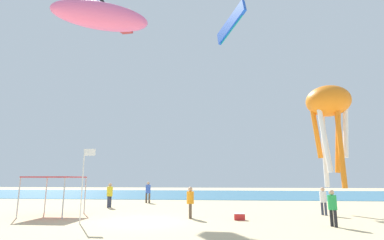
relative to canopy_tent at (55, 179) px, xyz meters
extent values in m
cube|color=#D1BA8C|center=(6.00, -1.72, -2.20)|extent=(110.00, 110.00, 0.10)
cube|color=teal|center=(6.00, 25.44, -2.14)|extent=(110.00, 23.83, 0.03)
cylinder|color=#B2B2B7|center=(-1.32, -1.34, -1.04)|extent=(0.07, 0.07, 2.22)
cylinder|color=#B2B2B7|center=(1.32, -1.34, -1.04)|extent=(0.07, 0.07, 2.22)
cylinder|color=#B2B2B7|center=(-1.32, 1.34, -1.04)|extent=(0.07, 0.07, 2.22)
cylinder|color=#B2B2B7|center=(1.32, 1.34, -1.04)|extent=(0.07, 0.07, 2.22)
cube|color=red|center=(0.00, 0.00, 0.10)|extent=(2.71, 2.75, 0.06)
cylinder|color=black|center=(15.05, -2.58, -1.77)|extent=(0.15, 0.15, 0.76)
cylinder|color=black|center=(15.13, -2.87, -1.77)|extent=(0.15, 0.15, 0.76)
cylinder|color=green|center=(15.09, -2.72, -1.07)|extent=(0.39, 0.39, 0.66)
sphere|color=tan|center=(15.09, -2.72, -0.61)|extent=(0.25, 0.25, 0.25)
cylinder|color=#33384C|center=(16.18, 1.65, -1.78)|extent=(0.15, 0.15, 0.75)
cylinder|color=#33384C|center=(16.06, 1.92, -1.78)|extent=(0.15, 0.15, 0.75)
cylinder|color=white|center=(16.12, 1.79, -1.08)|extent=(0.39, 0.39, 0.65)
sphere|color=tan|center=(16.12, 1.79, -0.63)|extent=(0.24, 0.24, 0.24)
cylinder|color=brown|center=(3.21, 9.87, -1.73)|extent=(0.17, 0.17, 0.85)
cylinder|color=brown|center=(3.52, 9.75, -1.73)|extent=(0.17, 0.17, 0.85)
cylinder|color=blue|center=(3.36, 9.81, -0.93)|extent=(0.44, 0.44, 0.74)
sphere|color=tan|center=(3.36, 9.81, -0.43)|extent=(0.28, 0.28, 0.28)
cylinder|color=#33384C|center=(1.52, 5.38, -1.74)|extent=(0.16, 0.16, 0.83)
cylinder|color=#33384C|center=(1.47, 5.06, -1.74)|extent=(0.16, 0.16, 0.83)
cylinder|color=yellow|center=(1.50, 5.22, -0.96)|extent=(0.43, 0.43, 0.72)
sphere|color=tan|center=(1.50, 5.22, -0.46)|extent=(0.27, 0.27, 0.27)
cylinder|color=brown|center=(8.24, -0.20, -1.76)|extent=(0.15, 0.15, 0.78)
cylinder|color=brown|center=(8.25, -0.50, -1.76)|extent=(0.15, 0.15, 0.78)
cylinder|color=orange|center=(8.24, -0.35, -1.03)|extent=(0.41, 0.41, 0.68)
sphere|color=tan|center=(8.24, -0.35, -0.57)|extent=(0.25, 0.25, 0.25)
cylinder|color=silver|center=(3.05, -2.85, -0.32)|extent=(0.06, 0.06, 3.66)
cube|color=white|center=(3.35, -2.85, 1.33)|extent=(0.55, 0.02, 0.35)
cube|color=red|center=(10.92, -0.80, -1.99)|extent=(0.56, 0.36, 0.32)
cube|color=white|center=(10.92, -0.80, -1.82)|extent=(0.57, 0.37, 0.03)
ellipsoid|color=pink|center=(1.50, 1.67, 11.62)|extent=(7.13, 4.83, 2.18)
cone|color=black|center=(1.50, 1.67, 12.69)|extent=(1.35, 1.38, 0.81)
ellipsoid|color=orange|center=(17.00, 2.06, 4.96)|extent=(3.40, 3.40, 1.99)
cylinder|color=orange|center=(16.19, 2.29, 2.81)|extent=(0.60, 0.39, 3.08)
cylinder|color=white|center=(16.40, 1.47, 2.36)|extent=(0.59, 0.58, 4.00)
cylinder|color=orange|center=(17.21, 1.24, 1.90)|extent=(0.43, 0.78, 4.91)
cylinder|color=white|center=(17.81, 1.83, 2.81)|extent=(0.60, 0.39, 3.08)
cylinder|color=orange|center=(17.61, 2.64, 2.36)|extent=(0.59, 0.58, 4.00)
cylinder|color=white|center=(16.80, 2.87, 1.90)|extent=(0.43, 0.78, 4.91)
cube|color=blue|center=(11.64, 19.25, 20.12)|extent=(3.75, 5.81, 3.98)
cube|color=teal|center=(11.64, 19.25, 19.25)|extent=(2.84, 4.33, 2.20)
cube|color=white|center=(-0.06, 11.73, 17.58)|extent=(1.30, 1.46, 1.27)
cube|color=red|center=(-0.06, 11.73, 16.13)|extent=(1.30, 1.46, 1.27)
camera|label=1|loc=(9.99, -17.68, 0.05)|focal=28.19mm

